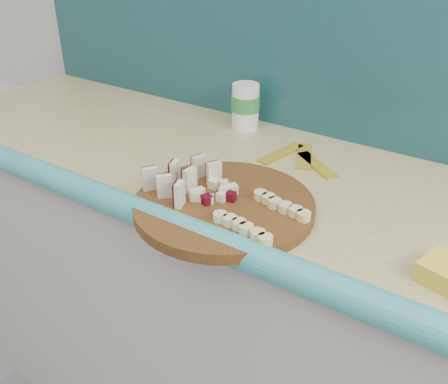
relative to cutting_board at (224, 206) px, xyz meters
name	(u,v)px	position (x,y,z in m)	size (l,w,h in m)	color
kitchen_counter	(283,330)	(0.06, 0.20, -0.46)	(2.20, 0.63, 0.91)	beige
backsplash	(357,43)	(0.06, 0.48, 0.24)	(2.20, 0.02, 0.50)	teal
cutting_board	(224,206)	(0.00, 0.00, 0.00)	(0.36, 0.36, 0.02)	#43230E
apple_wedges	(181,178)	(-0.10, -0.01, 0.04)	(0.12, 0.15, 0.05)	beige
apple_chunks	(216,193)	(-0.02, 0.00, 0.02)	(0.06, 0.06, 0.02)	#F5E7C4
banana_slices	(262,216)	(0.10, -0.02, 0.02)	(0.15, 0.15, 0.02)	#F0DB93
canister	(245,106)	(-0.20, 0.40, 0.05)	(0.08, 0.08, 0.13)	white
banana_peel	(300,158)	(0.02, 0.30, -0.01)	(0.20, 0.17, 0.01)	gold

